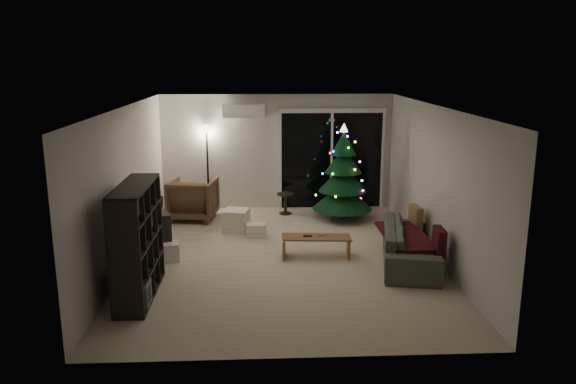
# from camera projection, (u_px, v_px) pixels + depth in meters

# --- Properties ---
(room) EXTENTS (6.50, 7.51, 2.60)m
(room) POSITION_uv_depth(u_px,v_px,m) (304.00, 179.00, 10.61)
(room) COLOR beige
(room) RESTS_ON ground
(bookshelf) EXTENTS (0.80, 1.64, 1.59)m
(bookshelf) POSITION_uv_depth(u_px,v_px,m) (123.00, 242.00, 7.67)
(bookshelf) COLOR black
(bookshelf) RESTS_ON floor
(media_cabinet) EXTENTS (0.86, 1.28, 0.75)m
(media_cabinet) POSITION_uv_depth(u_px,v_px,m) (151.00, 229.00, 9.64)
(media_cabinet) COLOR black
(media_cabinet) RESTS_ON floor
(stereo) EXTENTS (0.38, 0.45, 0.16)m
(stereo) POSITION_uv_depth(u_px,v_px,m) (150.00, 204.00, 9.54)
(stereo) COLOR black
(stereo) RESTS_ON media_cabinet
(armchair) EXTENTS (1.04, 1.06, 0.85)m
(armchair) POSITION_uv_depth(u_px,v_px,m) (193.00, 199.00, 11.53)
(armchair) COLOR #492E24
(armchair) RESTS_ON floor
(ottoman) EXTENTS (0.55, 0.55, 0.41)m
(ottoman) POSITION_uv_depth(u_px,v_px,m) (236.00, 220.00, 10.80)
(ottoman) COLOR white
(ottoman) RESTS_ON floor
(cardboard_box_a) EXTENTS (0.48, 0.40, 0.30)m
(cardboard_box_a) POSITION_uv_depth(u_px,v_px,m) (166.00, 252.00, 9.19)
(cardboard_box_a) COLOR white
(cardboard_box_a) RESTS_ON floor
(cardboard_box_b) EXTENTS (0.37, 0.29, 0.25)m
(cardboard_box_b) POSITION_uv_depth(u_px,v_px,m) (256.00, 230.00, 10.44)
(cardboard_box_b) COLOR white
(cardboard_box_b) RESTS_ON floor
(side_table) EXTENTS (0.45, 0.45, 0.45)m
(side_table) POSITION_uv_depth(u_px,v_px,m) (285.00, 204.00, 11.95)
(side_table) COLOR black
(side_table) RESTS_ON floor
(floor_lamp) EXTENTS (0.29, 0.29, 1.80)m
(floor_lamp) POSITION_uv_depth(u_px,v_px,m) (208.00, 169.00, 12.16)
(floor_lamp) COLOR black
(floor_lamp) RESTS_ON floor
(sofa) EXTENTS (1.26, 2.28, 0.63)m
(sofa) POSITION_uv_depth(u_px,v_px,m) (410.00, 244.00, 9.05)
(sofa) COLOR #434C3D
(sofa) RESTS_ON floor
(sofa_throw) EXTENTS (0.67, 1.55, 0.05)m
(sofa_throw) POSITION_uv_depth(u_px,v_px,m) (405.00, 236.00, 9.02)
(sofa_throw) COLOR #401114
(sofa_throw) RESTS_ON sofa
(cushion_a) EXTENTS (0.16, 0.42, 0.41)m
(cushion_a) POSITION_uv_depth(u_px,v_px,m) (416.00, 218.00, 9.64)
(cushion_a) COLOR #A1854B
(cushion_a) RESTS_ON sofa
(cushion_b) EXTENTS (0.15, 0.42, 0.41)m
(cushion_b) POSITION_uv_depth(u_px,v_px,m) (439.00, 242.00, 8.38)
(cushion_b) COLOR #401114
(cushion_b) RESTS_ON sofa
(coffee_table) EXTENTS (1.16, 0.48, 0.36)m
(coffee_table) POSITION_uv_depth(u_px,v_px,m) (316.00, 247.00, 9.35)
(coffee_table) COLOR olive
(coffee_table) RESTS_ON floor
(remote_a) EXTENTS (0.14, 0.04, 0.02)m
(remote_a) POSITION_uv_depth(u_px,v_px,m) (307.00, 236.00, 9.30)
(remote_a) COLOR black
(remote_a) RESTS_ON coffee_table
(remote_b) EXTENTS (0.14, 0.08, 0.02)m
(remote_b) POSITION_uv_depth(u_px,v_px,m) (322.00, 235.00, 9.36)
(remote_b) COLOR slate
(remote_b) RESTS_ON coffee_table
(christmas_tree) EXTENTS (1.61, 1.61, 1.98)m
(christmas_tree) POSITION_uv_depth(u_px,v_px,m) (343.00, 172.00, 11.38)
(christmas_tree) COLOR #114022
(christmas_tree) RESTS_ON floor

